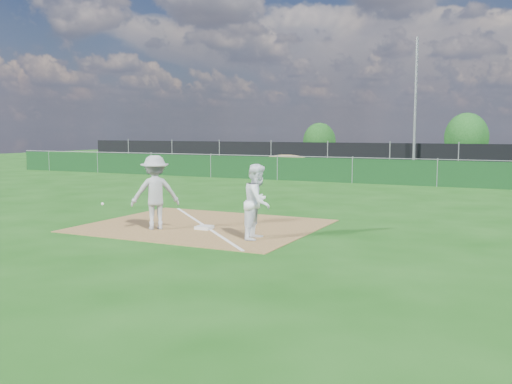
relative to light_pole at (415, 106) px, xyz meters
The scene contains 16 objects.
ground 13.40m from the light_pole, 96.74° to the right, with size 90.00×90.00×0.00m, color #144A0F.
infield_dirt 22.11m from the light_pole, 93.95° to the right, with size 6.00×5.00×0.02m, color brown.
foul_line 22.11m from the light_pole, 93.95° to the right, with size 0.08×7.00×0.01m, color white.
green_fence 8.55m from the light_pole, 101.02° to the right, with size 44.00×0.05×1.20m, color black.
dirt_mound 8.46m from the light_pole, 147.13° to the right, with size 3.38×2.60×1.17m, color olive.
black_fence 3.46m from the light_pole, 168.69° to the left, with size 46.00×0.04×1.80m, color black.
parking_lot 6.80m from the light_pole, 105.80° to the left, with size 46.00×9.00×0.01m, color black.
light_pole is the anchor object (origin of this frame).
first_base 22.56m from the light_pole, 93.07° to the right, with size 0.39×0.39×0.08m, color silver.
play_at_first 23.06m from the light_pole, 95.81° to the right, with size 2.38×1.35×1.91m.
runner 22.96m from the light_pole, 88.42° to the right, with size 0.87×0.68×1.79m, color white.
car_left 11.05m from the light_pole, 149.51° to the left, with size 1.73×4.30×1.47m, color #B8BAC0.
car_mid 7.34m from the light_pole, 129.73° to the left, with size 1.63×4.68×1.54m, color #101932.
car_right 7.11m from the light_pole, 40.80° to the left, with size 1.94×4.78×1.39m, color black.
tree_left 13.97m from the light_pole, 133.73° to the left, with size 2.69×2.69×3.20m.
tree_mid 12.35m from the light_pole, 81.94° to the left, with size 3.31×3.31×3.93m.
Camera 1 is at (7.92, -12.03, 2.57)m, focal length 40.00 mm.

